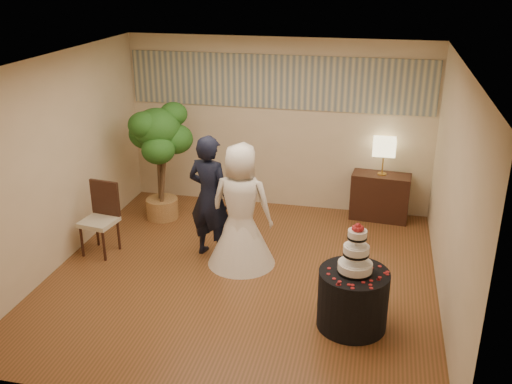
% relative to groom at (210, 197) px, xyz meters
% --- Properties ---
extents(floor, '(5.00, 5.00, 0.00)m').
position_rel_groom_xyz_m(floor, '(0.57, -0.49, -0.88)').
color(floor, brown).
rests_on(floor, ground).
extents(ceiling, '(5.00, 5.00, 0.00)m').
position_rel_groom_xyz_m(ceiling, '(0.57, -0.49, 1.92)').
color(ceiling, white).
rests_on(ceiling, wall_back).
extents(wall_back, '(5.00, 0.06, 2.80)m').
position_rel_groom_xyz_m(wall_back, '(0.57, 2.01, 0.52)').
color(wall_back, beige).
rests_on(wall_back, ground).
extents(wall_front, '(5.00, 0.06, 2.80)m').
position_rel_groom_xyz_m(wall_front, '(0.57, -2.99, 0.52)').
color(wall_front, beige).
rests_on(wall_front, ground).
extents(wall_left, '(0.06, 5.00, 2.80)m').
position_rel_groom_xyz_m(wall_left, '(-1.93, -0.49, 0.52)').
color(wall_left, beige).
rests_on(wall_left, ground).
extents(wall_right, '(0.06, 5.00, 2.80)m').
position_rel_groom_xyz_m(wall_right, '(3.07, -0.49, 0.52)').
color(wall_right, beige).
rests_on(wall_right, ground).
extents(mural_border, '(4.90, 0.02, 0.85)m').
position_rel_groom_xyz_m(mural_border, '(0.57, 1.99, 1.22)').
color(mural_border, '#969A89').
rests_on(mural_border, wall_back).
extents(groom, '(0.73, 0.58, 1.76)m').
position_rel_groom_xyz_m(groom, '(0.00, 0.00, 0.00)').
color(groom, black).
rests_on(groom, floor).
extents(bride, '(0.95, 0.95, 1.71)m').
position_rel_groom_xyz_m(bride, '(0.48, -0.14, -0.02)').
color(bride, white).
rests_on(bride, floor).
extents(cake_table, '(0.91, 0.91, 0.69)m').
position_rel_groom_xyz_m(cake_table, '(2.05, -1.29, -0.53)').
color(cake_table, black).
rests_on(cake_table, floor).
extents(wedding_cake, '(0.39, 0.39, 0.59)m').
position_rel_groom_xyz_m(wedding_cake, '(2.05, -1.29, 0.11)').
color(wedding_cake, white).
rests_on(wedding_cake, cake_table).
extents(console, '(0.94, 0.47, 0.76)m').
position_rel_groom_xyz_m(console, '(2.29, 1.78, -0.50)').
color(console, '#321A12').
rests_on(console, floor).
extents(table_lamp, '(0.35, 0.35, 0.58)m').
position_rel_groom_xyz_m(table_lamp, '(2.29, 1.78, 0.17)').
color(table_lamp, beige).
rests_on(table_lamp, console).
extents(ficus_tree, '(1.27, 1.27, 1.91)m').
position_rel_groom_xyz_m(ficus_tree, '(-1.14, 1.04, 0.08)').
color(ficus_tree, '#255C1D').
rests_on(ficus_tree, floor).
extents(side_chair, '(0.53, 0.55, 1.03)m').
position_rel_groom_xyz_m(side_chair, '(-1.55, -0.29, -0.37)').
color(side_chair, '#321A12').
rests_on(side_chair, floor).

